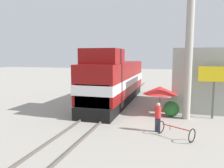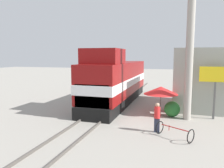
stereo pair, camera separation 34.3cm
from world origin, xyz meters
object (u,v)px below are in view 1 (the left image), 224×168
Objects in this scene: locomotive at (115,81)px; vendor_umbrella at (160,90)px; billboard_sign at (214,79)px; bicycle at (175,131)px; utility_pole at (189,46)px; person_bystander at (158,116)px.

vendor_umbrella is at bearing -33.37° from locomotive.
billboard_sign is at bearing -2.74° from vendor_umbrella.
billboard_sign is 1.81× the size of bicycle.
locomotive is at bearing -114.16° from bicycle.
utility_pole is at bearing -161.89° from billboard_sign.
bicycle is (0.98, -0.68, -0.56)m from person_bystander.
locomotive is 5.25× the size of vendor_umbrella.
locomotive reaches higher than billboard_sign.
vendor_umbrella reaches higher than bicycle.
person_bystander is (-1.73, -3.28, -4.06)m from utility_pole.
vendor_umbrella is 3.76m from billboard_sign.
billboard_sign is 5.53m from person_bystander.
utility_pole is (6.11, -3.55, 2.96)m from locomotive.
locomotive is 1.34× the size of utility_pole.
vendor_umbrella is 4.13m from person_bystander.
locomotive reaches higher than bicycle.
utility_pole reaches higher than bicycle.
utility_pole is at bearing -160.43° from bicycle.
vendor_umbrella is at bearing -136.41° from bicycle.
vendor_umbrella is (-1.86, 0.75, -3.17)m from utility_pole.
utility_pole is 2.88m from billboard_sign.
utility_pole reaches higher than billboard_sign.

